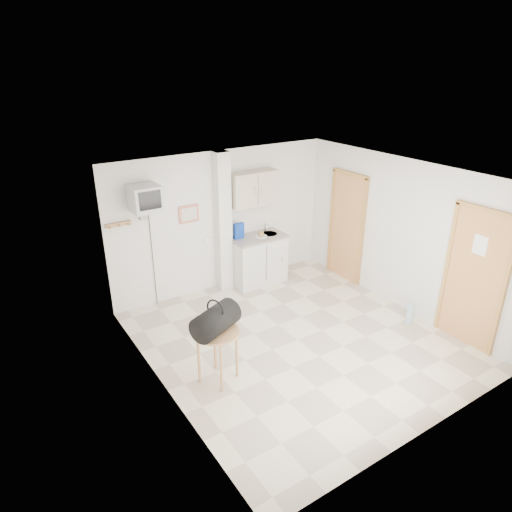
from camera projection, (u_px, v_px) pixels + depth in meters
ground at (298, 340)px, 6.89m from camera, size 4.50×4.50×0.00m
room_envelope at (311, 240)px, 6.46m from camera, size 4.24×4.54×2.55m
kitchenette at (257, 242)px, 8.39m from camera, size 1.03×0.58×2.10m
crt_television at (145, 199)px, 6.94m from camera, size 0.44×0.45×2.15m
round_table at (217, 339)px, 5.80m from camera, size 0.58×0.58×0.74m
duffel_bag at (216, 320)px, 5.66m from camera, size 0.71×0.57×0.47m
water_bottle at (410, 313)px, 7.29m from camera, size 0.12×0.12×0.36m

